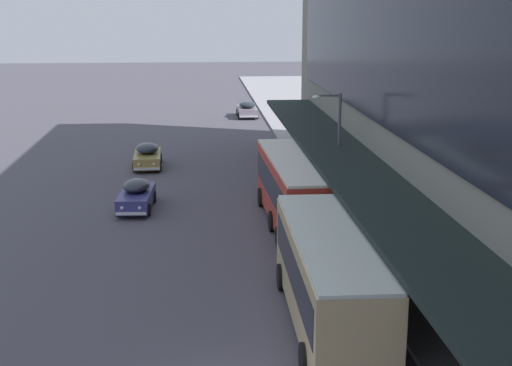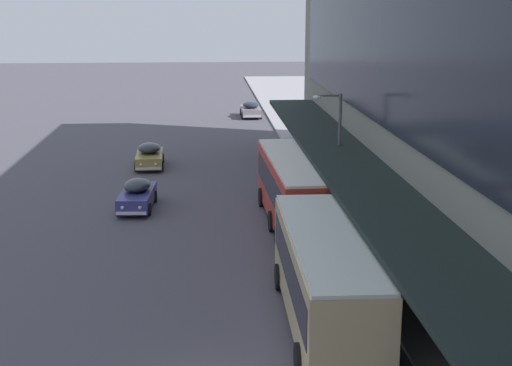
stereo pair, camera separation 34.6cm
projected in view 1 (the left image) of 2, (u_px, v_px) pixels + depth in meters
The scene contains 7 objects.
transit_bus_kerbside_front at pixel (329, 274), 23.59m from camera, with size 2.76×10.15×3.30m.
transit_bus_kerbside_rear at pixel (296, 188), 34.69m from camera, with size 3.07×10.74×3.36m.
sedan_second_mid at pixel (136, 195), 37.83m from camera, with size 1.92×4.45×1.55m.
sedan_oncoming_front at pixel (147, 156), 47.60m from camera, with size 1.96×4.42×1.58m.
sedan_lead_near at pixel (247, 109), 68.89m from camera, with size 1.95×4.31×1.53m.
street_lamp at pixel (335, 142), 36.33m from camera, with size 1.50×0.28×6.11m.
fire_hydrant at pixel (358, 240), 31.46m from camera, with size 0.20×0.40×0.70m.
Camera 1 is at (-0.50, -17.22, 10.57)m, focal length 50.00 mm.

